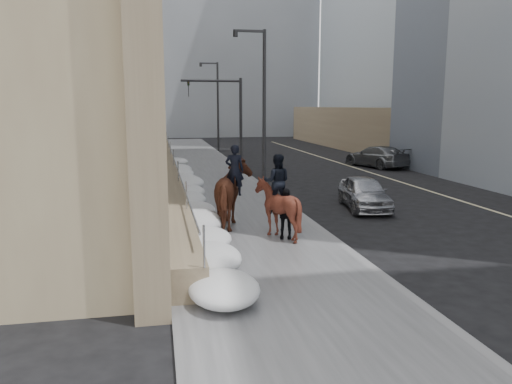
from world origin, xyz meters
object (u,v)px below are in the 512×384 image
Objects in this scene: mounted_horse_right at (277,204)px; car_grey at (376,156)px; pedestrian at (285,213)px; car_silver at (364,193)px; mounted_horse_left at (233,193)px.

mounted_horse_right is 20.40m from car_grey.
car_grey is (10.93, 17.31, -0.18)m from pedestrian.
car_silver is (4.43, 4.25, -0.23)m from pedestrian.
pedestrian is at bearing 146.98° from mounted_horse_right.
car_grey is at bearing 72.33° from car_silver.
pedestrian is 0.31× the size of car_grey.
pedestrian is (0.21, -0.23, -0.27)m from mounted_horse_right.
car_silver is (5.77, 2.45, -0.61)m from mounted_horse_left.
car_silver is 14.59m from car_grey.
car_grey is (6.51, 13.06, 0.05)m from car_silver.
car_grey is at bearing 75.08° from pedestrian.
mounted_horse_right is 0.41m from pedestrian.
mounted_horse_left reaches higher than mounted_horse_right.
car_grey is (11.14, 17.08, -0.45)m from mounted_horse_right.
mounted_horse_right reaches higher than car_grey.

